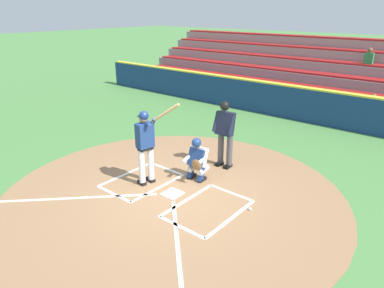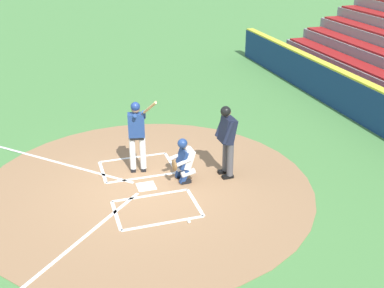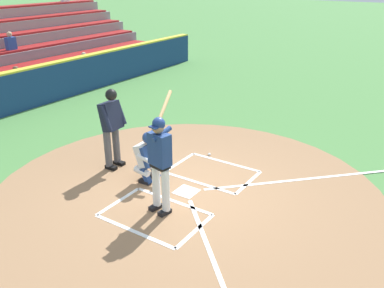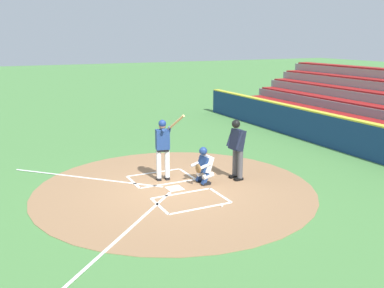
{
  "view_description": "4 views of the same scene",
  "coord_description": "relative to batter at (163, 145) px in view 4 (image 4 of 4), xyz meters",
  "views": [
    {
      "loc": [
        -4.97,
        5.33,
        4.09
      ],
      "look_at": [
        -0.32,
        -0.34,
        1.24
      ],
      "focal_mm": 32.83,
      "sensor_mm": 36.0,
      "label": 1
    },
    {
      "loc": [
        -9.92,
        1.98,
        5.74
      ],
      "look_at": [
        -0.33,
        -1.05,
        1.14
      ],
      "focal_mm": 44.81,
      "sensor_mm": 36.0,
      "label": 2
    },
    {
      "loc": [
        6.02,
        4.09,
        4.18
      ],
      "look_at": [
        -0.17,
        0.03,
        1.02
      ],
      "focal_mm": 38.0,
      "sensor_mm": 36.0,
      "label": 3
    },
    {
      "loc": [
        -10.69,
        4.69,
        4.24
      ],
      "look_at": [
        -0.11,
        -0.5,
        1.3
      ],
      "focal_mm": 40.18,
      "sensor_mm": 36.0,
      "label": 4
    }
  ],
  "objects": [
    {
      "name": "dirt_circle",
      "position": [
        -0.84,
        0.0,
        -1.09
      ],
      "size": [
        8.0,
        8.0,
        0.01
      ],
      "primitive_type": "cylinder",
      "color": "#99704C",
      "rests_on": "ground"
    },
    {
      "name": "ground_plane",
      "position": [
        -0.84,
        0.0,
        -1.1
      ],
      "size": [
        120.0,
        120.0,
        0.0
      ],
      "primitive_type": "plane",
      "color": "#4C8442"
    },
    {
      "name": "home_plate_and_chalk",
      "position": [
        -0.84,
        0.88,
        -1.08
      ],
      "size": [
        7.93,
        4.91,
        0.01
      ],
      "color": "white",
      "rests_on": "dirt_circle"
    },
    {
      "name": "batter",
      "position": [
        0.0,
        0.0,
        0.0
      ],
      "size": [
        1.03,
        0.58,
        2.13
      ],
      "color": "white",
      "rests_on": "ground"
    },
    {
      "name": "backstop_wall",
      "position": [
        -0.84,
        -7.5,
        -0.45
      ],
      "size": [
        22.0,
        0.36,
        1.31
      ],
      "color": "navy",
      "rests_on": "ground"
    },
    {
      "name": "plate_umpire",
      "position": [
        -0.89,
        -2.03,
        -0.02
      ],
      "size": [
        0.59,
        0.42,
        1.86
      ],
      "color": "#4C4C51",
      "rests_on": "ground"
    },
    {
      "name": "baseball",
      "position": [
        -2.63,
        -0.53,
        -1.06
      ],
      "size": [
        0.07,
        0.07,
        0.07
      ],
      "primitive_type": "sphere",
      "color": "white",
      "rests_on": "ground"
    },
    {
      "name": "catcher",
      "position": [
        -0.82,
        -0.95,
        -0.51
      ],
      "size": [
        0.61,
        0.61,
        1.13
      ],
      "color": "black",
      "rests_on": "ground"
    }
  ]
}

